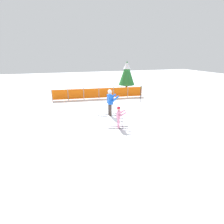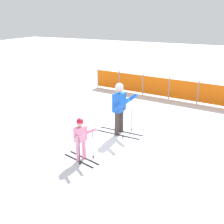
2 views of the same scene
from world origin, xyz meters
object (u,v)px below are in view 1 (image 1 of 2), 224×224
(skier_child, at_px, (119,115))
(trail_marker, at_px, (141,92))
(safety_fence, at_px, (99,93))
(skier_adult, at_px, (110,100))
(conifer_far, at_px, (127,73))

(skier_child, xyz_separation_m, trail_marker, (3.49, 4.42, 0.21))
(safety_fence, height_order, trail_marker, trail_marker)
(trail_marker, bearing_deg, skier_adult, -145.47)
(skier_adult, distance_m, conifer_far, 8.38)
(conifer_far, height_order, trail_marker, conifer_far)
(safety_fence, xyz_separation_m, trail_marker, (2.99, -2.39, 0.41))
(trail_marker, bearing_deg, safety_fence, 141.30)
(safety_fence, distance_m, conifer_far, 4.77)
(safety_fence, bearing_deg, trail_marker, -38.70)
(skier_child, bearing_deg, conifer_far, 80.31)
(skier_adult, bearing_deg, conifer_far, 62.47)
(safety_fence, height_order, conifer_far, conifer_far)
(safety_fence, relative_size, trail_marker, 5.39)
(safety_fence, bearing_deg, skier_child, -94.25)
(skier_child, distance_m, trail_marker, 5.64)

